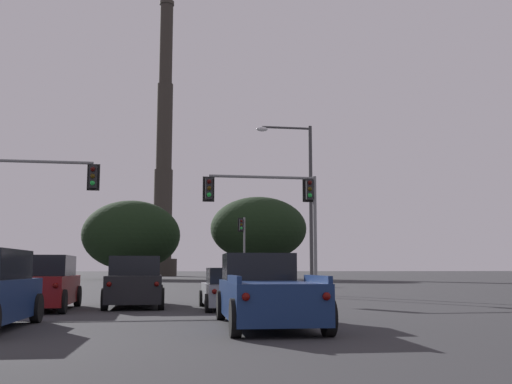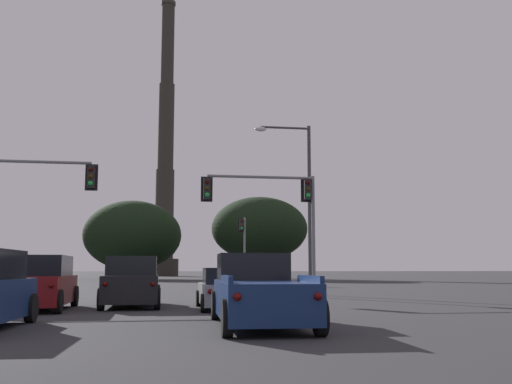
# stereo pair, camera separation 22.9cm
# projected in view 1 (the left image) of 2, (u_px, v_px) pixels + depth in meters

# --- Properties ---
(hatchback_right_lane_front) EXTENTS (1.95, 4.12, 1.44)m
(hatchback_right_lane_front) POSITION_uv_depth(u_px,v_px,m) (229.00, 290.00, 20.94)
(hatchback_right_lane_front) COLOR gray
(hatchback_right_lane_front) RESTS_ON ground_plane
(suv_left_lane_front) EXTENTS (2.13, 4.92, 1.86)m
(suv_left_lane_front) POSITION_uv_depth(u_px,v_px,m) (43.00, 284.00, 20.56)
(suv_left_lane_front) COLOR maroon
(suv_left_lane_front) RESTS_ON ground_plane
(suv_center_lane_front) EXTENTS (2.12, 4.91, 1.86)m
(suv_center_lane_front) POSITION_uv_depth(u_px,v_px,m) (135.00, 282.00, 22.33)
(suv_center_lane_front) COLOR black
(suv_center_lane_front) RESTS_ON ground_plane
(pickup_truck_right_lane_second) EXTENTS (2.37, 5.57, 1.82)m
(pickup_truck_right_lane_second) POSITION_uv_depth(u_px,v_px,m) (265.00, 293.00, 14.96)
(pickup_truck_right_lane_second) COLOR navy
(pickup_truck_right_lane_second) RESTS_ON ground_plane
(traffic_light_far_right) EXTENTS (0.78, 0.50, 6.04)m
(traffic_light_far_right) POSITION_uv_depth(u_px,v_px,m) (243.00, 240.00, 54.25)
(traffic_light_far_right) COLOR slate
(traffic_light_far_right) RESTS_ON ground_plane
(traffic_light_overhead_right) EXTENTS (5.83, 0.50, 6.03)m
(traffic_light_overhead_right) POSITION_uv_depth(u_px,v_px,m) (278.00, 203.00, 29.77)
(traffic_light_overhead_right) COLOR slate
(traffic_light_overhead_right) RESTS_ON ground_plane
(street_lamp) EXTENTS (3.14, 0.36, 9.30)m
(street_lamp) POSITION_uv_depth(u_px,v_px,m) (303.00, 191.00, 32.84)
(street_lamp) COLOR #38383A
(street_lamp) RESTS_ON ground_plane
(smokestack) EXTENTS (5.45, 5.45, 52.46)m
(smokestack) POSITION_uv_depth(u_px,v_px,m) (164.00, 165.00, 111.18)
(smokestack) COLOR #2B2722
(smokestack) RESTS_ON ground_plane
(treeline_far_right) EXTENTS (12.20, 10.98, 10.44)m
(treeline_far_right) POSITION_uv_depth(u_px,v_px,m) (259.00, 229.00, 75.85)
(treeline_far_right) COLOR black
(treeline_far_right) RESTS_ON ground_plane
(treeline_far_left) EXTENTS (12.77, 11.49, 10.29)m
(treeline_far_left) POSITION_uv_depth(u_px,v_px,m) (131.00, 235.00, 78.48)
(treeline_far_left) COLOR black
(treeline_far_left) RESTS_ON ground_plane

